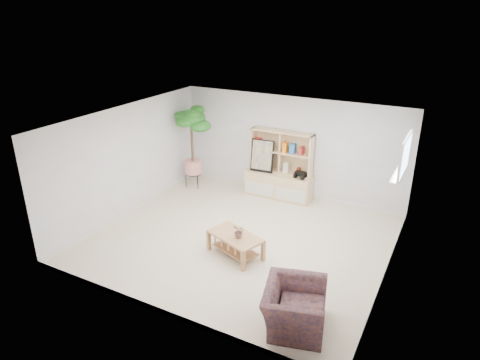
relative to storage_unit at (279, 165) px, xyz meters
The scene contains 14 objects.
floor 2.39m from the storage_unit, 85.97° to the right, with size 5.50×5.00×0.01m, color beige.
ceiling 2.75m from the storage_unit, 85.97° to the right, with size 5.50×5.00×0.01m, color white.
walls 2.28m from the storage_unit, 85.97° to the right, with size 5.51×5.01×2.40m.
baseboard 2.37m from the storage_unit, 85.97° to the right, with size 5.50×5.00×0.10m, color white, non-canonical shape.
window 3.53m from the storage_unit, 29.59° to the right, with size 0.10×0.98×0.68m, color #B4CAED, non-canonical shape.
window_sill 3.38m from the storage_unit, 30.11° to the right, with size 0.14×1.00×0.04m, color white.
storage_unit is the anchor object (origin of this frame).
poster 0.46m from the storage_unit, behind, with size 0.56×0.13×0.77m, color yellow, non-canonical shape.
toy_truck 0.57m from the storage_unit, ahead, with size 0.35×0.24×0.18m, color black, non-canonical shape.
coffee_table 2.86m from the storage_unit, 83.30° to the right, with size 1.02×0.56×0.42m, color #AA724B, non-canonical shape.
table_plant 2.88m from the storage_unit, 81.35° to the right, with size 0.23×0.20×0.26m, color #266B29.
floor_tree 2.20m from the storage_unit, 168.05° to the right, with size 0.76×0.76×2.06m, color #1B5B1E, non-canonical shape.
armchair 4.52m from the storage_unit, 64.02° to the right, with size 0.98×0.86×0.73m, color #0E1940.
sill_plant 3.30m from the storage_unit, 25.72° to the right, with size 0.12×0.10×0.22m, color #1B5B1E.
Camera 1 is at (3.44, -6.52, 4.30)m, focal length 32.00 mm.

